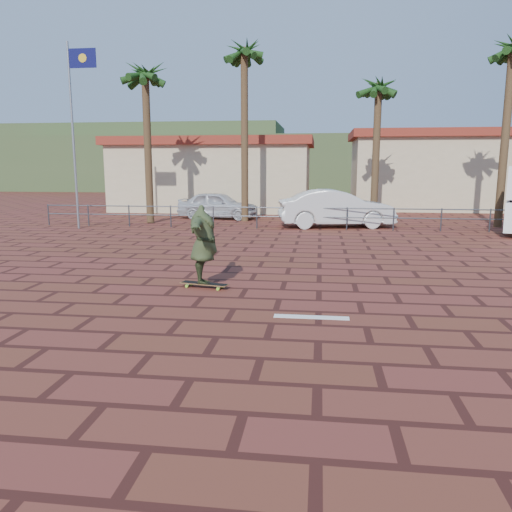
{
  "coord_description": "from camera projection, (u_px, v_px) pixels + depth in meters",
  "views": [
    {
      "loc": [
        0.82,
        -10.22,
        2.78
      ],
      "look_at": [
        -0.58,
        0.66,
        0.8
      ],
      "focal_mm": 35.0,
      "sensor_mm": 36.0,
      "label": 1
    }
  ],
  "objects": [
    {
      "name": "guardrail",
      "position": [
        301.0,
        214.0,
        22.16
      ],
      "size": [
        24.06,
        0.06,
        1.0
      ],
      "color": "#47494F",
      "rests_on": "ground"
    },
    {
      "name": "palm_left",
      "position": [
        244.0,
        58.0,
        24.17
      ],
      "size": [
        2.4,
        2.4,
        9.45
      ],
      "color": "brown",
      "rests_on": "ground"
    },
    {
      "name": "hill_back",
      "position": [
        151.0,
        157.0,
        67.27
      ],
      "size": [
        35.0,
        14.0,
        8.0
      ],
      "primitive_type": "cube",
      "color": "#384C28",
      "rests_on": "ground"
    },
    {
      "name": "hill_front",
      "position": [
        314.0,
        164.0,
        58.83
      ],
      "size": [
        70.0,
        18.0,
        6.0
      ],
      "primitive_type": "cube",
      "color": "#384C28",
      "rests_on": "ground"
    },
    {
      "name": "palm_far_left",
      "position": [
        145.0,
        79.0,
        23.47
      ],
      "size": [
        2.4,
        2.4,
        8.25
      ],
      "color": "brown",
      "rests_on": "ground"
    },
    {
      "name": "longboard",
      "position": [
        204.0,
        284.0,
        11.54
      ],
      "size": [
        1.18,
        0.5,
        0.11
      ],
      "rotation": [
        0.0,
        0.0,
        -0.23
      ],
      "color": "olive",
      "rests_on": "ground"
    },
    {
      "name": "ground",
      "position": [
        279.0,
        299.0,
        10.57
      ],
      "size": [
        120.0,
        120.0,
        0.0
      ],
      "primitive_type": "plane",
      "color": "maroon",
      "rests_on": "ground"
    },
    {
      "name": "flagpole",
      "position": [
        75.0,
        123.0,
        21.72
      ],
      "size": [
        1.3,
        0.1,
        8.0
      ],
      "color": "gray",
      "rests_on": "ground"
    },
    {
      "name": "building_west",
      "position": [
        215.0,
        174.0,
        32.39
      ],
      "size": [
        12.6,
        7.6,
        4.5
      ],
      "color": "beige",
      "rests_on": "ground"
    },
    {
      "name": "car_silver",
      "position": [
        218.0,
        205.0,
        26.63
      ],
      "size": [
        4.4,
        2.17,
        1.44
      ],
      "primitive_type": "imported",
      "rotation": [
        0.0,
        0.0,
        1.46
      ],
      "color": "silver",
      "rests_on": "ground"
    },
    {
      "name": "palm_right",
      "position": [
        512.0,
        54.0,
        21.75
      ],
      "size": [
        2.4,
        2.4,
        9.05
      ],
      "color": "brown",
      "rests_on": "ground"
    },
    {
      "name": "skateboarder",
      "position": [
        204.0,
        244.0,
        11.37
      ],
      "size": [
        0.93,
        2.29,
        1.81
      ],
      "primitive_type": "imported",
      "rotation": [
        0.0,
        0.0,
        1.72
      ],
      "color": "#344022",
      "rests_on": "longboard"
    },
    {
      "name": "paint_stripe",
      "position": [
        311.0,
        317.0,
        9.31
      ],
      "size": [
        1.4,
        0.22,
        0.01
      ],
      "primitive_type": "cube",
      "color": "white",
      "rests_on": "ground"
    },
    {
      "name": "car_white",
      "position": [
        336.0,
        208.0,
        22.91
      ],
      "size": [
        5.46,
        2.74,
        1.72
      ],
      "primitive_type": "imported",
      "rotation": [
        0.0,
        0.0,
        1.75
      ],
      "color": "silver",
      "rests_on": "ground"
    },
    {
      "name": "building_east",
      "position": [
        432.0,
        170.0,
        32.54
      ],
      "size": [
        10.6,
        6.6,
        5.0
      ],
      "color": "beige",
      "rests_on": "ground"
    },
    {
      "name": "palm_center",
      "position": [
        379.0,
        91.0,
        24.12
      ],
      "size": [
        2.4,
        2.4,
        7.75
      ],
      "color": "brown",
      "rests_on": "ground"
    }
  ]
}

